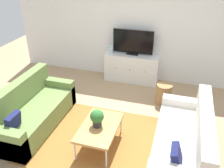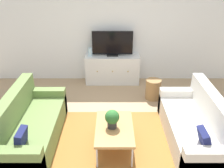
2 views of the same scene
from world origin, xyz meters
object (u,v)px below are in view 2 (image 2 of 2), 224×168
couch_right_side (197,127)px  wicker_basket (153,89)px  flat_screen_tv (112,44)px  potted_plant (112,118)px  glass_vase (89,52)px  coffee_table (114,129)px  tv_console (112,69)px  couch_left_side (27,127)px

couch_right_side → wicker_basket: (-0.52, 1.51, -0.06)m
flat_screen_tv → couch_right_side: bearing=-59.1°
potted_plant → glass_vase: bearing=102.0°
flat_screen_tv → coffee_table: bearing=-89.4°
potted_plant → tv_console: 2.57m
couch_left_side → flat_screen_tv: bearing=59.0°
couch_right_side → flat_screen_tv: (-1.44, 2.39, 0.74)m
wicker_basket → tv_console: bearing=136.7°
tv_console → wicker_basket: tv_console is taller
flat_screen_tv → glass_vase: 0.59m
wicker_basket → potted_plant: bearing=-118.8°
couch_right_side → tv_console: size_ratio=1.43×
coffee_table → flat_screen_tv: 2.65m
wicker_basket → coffee_table: bearing=-117.8°
flat_screen_tv → wicker_basket: size_ratio=2.16×
flat_screen_tv → couch_left_side: bearing=-121.0°
potted_plant → coffee_table: bearing=2.8°
coffee_table → tv_console: (-0.02, 2.55, -0.03)m
wicker_basket → couch_left_side: bearing=-147.3°
glass_vase → wicker_basket: size_ratio=0.44×
couch_left_side → wicker_basket: (2.36, 1.51, -0.06)m
couch_left_side → coffee_table: size_ratio=2.01×
couch_right_side → potted_plant: (-1.45, -0.18, 0.31)m
coffee_table → glass_vase: (-0.58, 2.55, 0.43)m
couch_left_side → tv_console: size_ratio=1.43×
potted_plant → flat_screen_tv: bearing=89.7°
couch_left_side → glass_vase: glass_vase is taller
potted_plant → couch_right_side: bearing=7.1°
couch_right_side → wicker_basket: bearing=108.9°
coffee_table → potted_plant: (-0.04, -0.00, 0.20)m
couch_left_side → potted_plant: size_ratio=6.19×
couch_right_side → glass_vase: 3.15m
coffee_table → potted_plant: 0.21m
coffee_table → tv_console: size_ratio=0.71×
couch_right_side → tv_console: couch_right_side is taller
couch_left_side → coffee_table: (1.47, -0.18, 0.10)m
couch_right_side → coffee_table: couch_right_side is taller
coffee_table → potted_plant: potted_plant is taller
flat_screen_tv → potted_plant: bearing=-90.3°
couch_right_side → flat_screen_tv: size_ratio=1.94×
glass_vase → wicker_basket: (1.47, -0.86, -0.59)m
flat_screen_tv → wicker_basket: 1.50m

